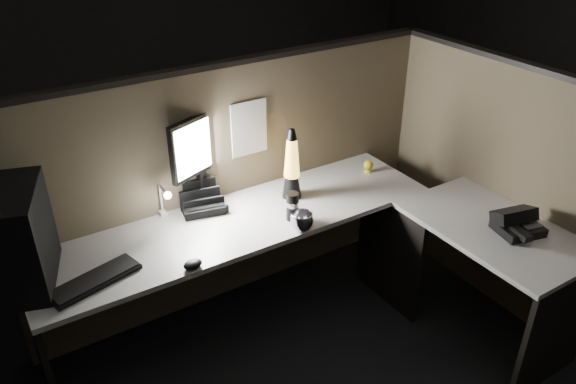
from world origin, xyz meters
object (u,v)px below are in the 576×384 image
pc_tower (22,238)px  desk_phone (516,223)px  keyboard (95,280)px  monitor (199,152)px  lava_lamp (292,169)px

pc_tower → desk_phone: bearing=-4.8°
desk_phone → pc_tower: bearing=170.7°
pc_tower → keyboard: (0.24, -0.17, -0.23)m
monitor → desk_phone: bearing=-64.9°
pc_tower → keyboard: size_ratio=1.12×
monitor → keyboard: size_ratio=1.25×
pc_tower → monitor: size_ratio=0.90×
monitor → desk_phone: size_ratio=2.03×
monitor → lava_lamp: (0.47, -0.22, -0.15)m
monitor → keyboard: monitor is taller
pc_tower → monitor: monitor is taller
monitor → keyboard: 0.91m
pc_tower → lava_lamp: (1.46, 0.02, -0.06)m
pc_tower → lava_lamp: bearing=18.4°
keyboard → desk_phone: size_ratio=1.63×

